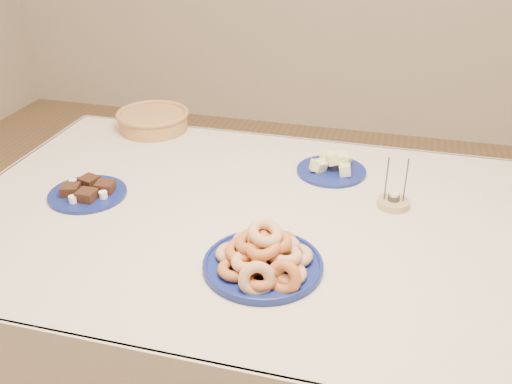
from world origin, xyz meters
TOP-DOWN VIEW (x-y plane):
  - dining_table at (0.00, 0.00)m, footprint 1.71×1.11m
  - donut_platter at (0.07, -0.24)m, footprint 0.35×0.35m
  - melon_plate at (0.15, 0.31)m, footprint 0.27×0.27m
  - brownie_plate at (-0.51, -0.02)m, footprint 0.25×0.25m
  - wicker_basket at (-0.53, 0.49)m, footprint 0.30×0.30m
  - candle_holder at (0.35, 0.14)m, footprint 0.10×0.10m

SIDE VIEW (x-z plane):
  - dining_table at x=0.00m, z-range 0.27..1.02m
  - brownie_plate at x=-0.51m, z-range 0.74..0.78m
  - candle_holder at x=0.35m, z-range 0.69..0.84m
  - melon_plate at x=0.15m, z-range 0.73..0.81m
  - donut_platter at x=0.07m, z-range 0.72..0.85m
  - wicker_basket at x=-0.53m, z-range 0.75..0.82m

